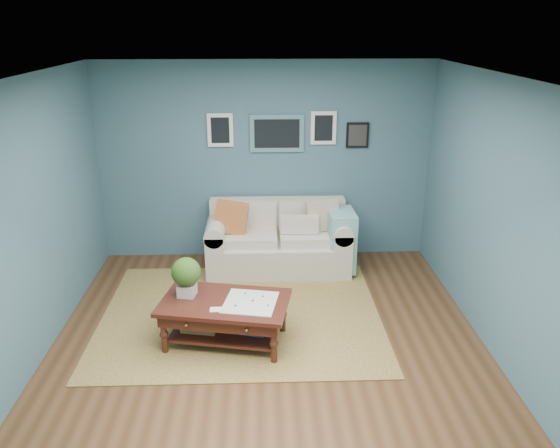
{
  "coord_description": "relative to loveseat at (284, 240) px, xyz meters",
  "views": [
    {
      "loc": [
        -0.05,
        -4.73,
        3.18
      ],
      "look_at": [
        0.15,
        1.0,
        1.02
      ],
      "focal_mm": 35.0,
      "sensor_mm": 36.0,
      "label": 1
    }
  ],
  "objects": [
    {
      "name": "room_shell",
      "position": [
        -0.24,
        -1.97,
        0.96
      ],
      "size": [
        5.0,
        5.02,
        2.7
      ],
      "color": "brown",
      "rests_on": "ground"
    },
    {
      "name": "coffee_table",
      "position": [
        -0.76,
        -1.79,
        -0.0
      ],
      "size": [
        1.41,
        0.98,
        0.9
      ],
      "rotation": [
        0.0,
        0.0,
        -0.19
      ],
      "color": "#36180D",
      "rests_on": "ground"
    },
    {
      "name": "loveseat",
      "position": [
        0.0,
        0.0,
        0.0
      ],
      "size": [
        1.93,
        0.88,
        0.99
      ],
      "color": "beige",
      "rests_on": "ground"
    },
    {
      "name": "area_rug",
      "position": [
        -0.55,
        -1.28,
        -0.4
      ],
      "size": [
        3.15,
        2.52,
        0.01
      ],
      "primitive_type": "cube",
      "color": "brown",
      "rests_on": "ground"
    }
  ]
}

